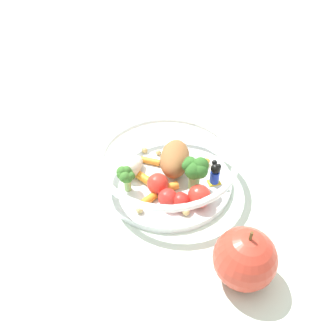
{
  "coord_description": "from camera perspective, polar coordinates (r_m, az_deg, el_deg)",
  "views": [
    {
      "loc": [
        0.37,
        0.11,
        0.37
      ],
      "look_at": [
        0.01,
        -0.01,
        0.03
      ],
      "focal_mm": 35.54,
      "sensor_mm": 36.0,
      "label": 1
    }
  ],
  "objects": [
    {
      "name": "food_container",
      "position": [
        0.51,
        0.18,
        -0.28
      ],
      "size": [
        0.21,
        0.21,
        0.07
      ],
      "color": "white",
      "rests_on": "ground_plane"
    },
    {
      "name": "ground_plane",
      "position": [
        0.54,
        1.63,
        -1.91
      ],
      "size": [
        2.4,
        2.4,
        0.0
      ],
      "primitive_type": "plane",
      "color": "silver"
    },
    {
      "name": "loose_apple",
      "position": [
        0.41,
        13.03,
        -14.88
      ],
      "size": [
        0.07,
        0.07,
        0.09
      ],
      "color": "#BC3828",
      "rests_on": "ground_plane"
    }
  ]
}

